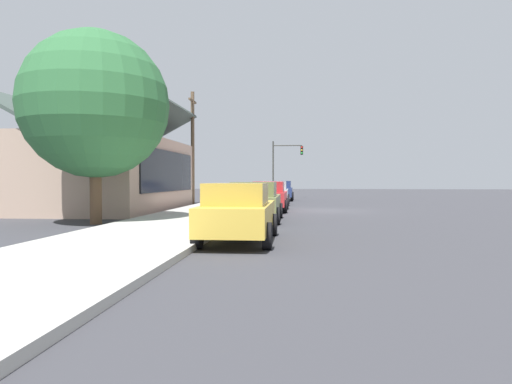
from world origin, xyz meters
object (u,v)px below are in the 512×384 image
object	(u,v)px
shade_tree	(95,105)
traffic_light_main	(285,160)
car_mustard	(239,212)
fire_hydrant_red	(238,203)
car_olive	(255,201)
utility_pole_wooden	(193,146)
car_silver	(275,193)
car_cherry	(270,196)
car_navy	(281,190)

from	to	relation	value
shade_tree	traffic_light_main	distance (m)	26.15
car_mustard	fire_hydrant_red	bearing A→B (deg)	7.43
shade_tree	car_olive	bearing A→B (deg)	-72.78
car_olive	utility_pole_wooden	xyz separation A→B (m)	(11.55, 5.34, 3.11)
car_silver	fire_hydrant_red	bearing A→B (deg)	169.37
car_cherry	utility_pole_wooden	xyz separation A→B (m)	(5.47, 5.50, 3.11)
shade_tree	fire_hydrant_red	distance (m)	8.73
car_navy	traffic_light_main	bearing A→B (deg)	-1.51
car_cherry	fire_hydrant_red	xyz separation A→B (m)	(-1.61, 1.50, -0.32)
fire_hydrant_red	car_olive	bearing A→B (deg)	-163.35
car_olive	fire_hydrant_red	bearing A→B (deg)	16.03
car_cherry	car_navy	world-z (taller)	same
car_silver	car_navy	world-z (taller)	same
car_silver	traffic_light_main	world-z (taller)	traffic_light_main
utility_pole_wooden	car_cherry	bearing A→B (deg)	-134.84
car_cherry	fire_hydrant_red	world-z (taller)	car_cherry
shade_tree	fire_hydrant_red	xyz separation A→B (m)	(6.30, -4.54, -4.00)
car_navy	traffic_light_main	size ratio (longest dim) A/B	0.91
car_olive	car_navy	xyz separation A→B (m)	(18.92, -0.23, -0.00)
car_silver	car_mustard	bearing A→B (deg)	179.32
car_olive	car_silver	world-z (taller)	same
car_cherry	shade_tree	bearing A→B (deg)	142.32
car_olive	car_silver	distance (m)	12.69
car_cherry	utility_pole_wooden	bearing A→B (deg)	44.86
utility_pole_wooden	car_mustard	bearing A→B (deg)	-162.79
car_mustard	car_navy	size ratio (longest dim) A/B	0.96
utility_pole_wooden	fire_hydrant_red	size ratio (longest dim) A/B	10.56
car_mustard	car_cherry	xyz separation A→B (m)	(12.35, 0.02, 0.00)
car_mustard	fire_hydrant_red	distance (m)	10.86
traffic_light_main	car_navy	bearing A→B (deg)	178.89
car_silver	car_navy	bearing A→B (deg)	-2.88
car_cherry	fire_hydrant_red	size ratio (longest dim) A/B	6.86
car_cherry	traffic_light_main	distance (m)	17.69
car_olive	car_cherry	bearing A→B (deg)	-2.13
car_mustard	utility_pole_wooden	bearing A→B (deg)	16.59
car_mustard	shade_tree	size ratio (longest dim) A/B	0.62
car_cherry	shade_tree	world-z (taller)	shade_tree
traffic_light_main	fire_hydrant_red	xyz separation A→B (m)	(-19.09, 1.66, -2.99)
car_mustard	car_silver	size ratio (longest dim) A/B	0.95
car_mustard	traffic_light_main	size ratio (longest dim) A/B	0.87
car_olive	car_navy	distance (m)	18.92
shade_tree	utility_pole_wooden	distance (m)	13.39
car_silver	utility_pole_wooden	xyz separation A→B (m)	(-1.14, 5.38, 3.11)
car_navy	utility_pole_wooden	xyz separation A→B (m)	(-7.38, 5.57, 3.11)
car_mustard	car_cherry	world-z (taller)	same
car_cherry	utility_pole_wooden	distance (m)	8.36
car_mustard	car_silver	bearing A→B (deg)	-0.19
car_mustard	shade_tree	distance (m)	8.37
car_olive	shade_tree	bearing A→B (deg)	106.60
car_olive	fire_hydrant_red	world-z (taller)	car_olive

